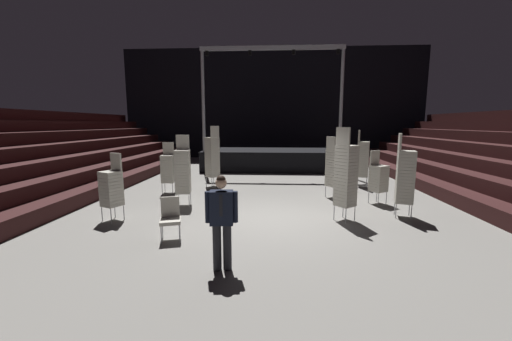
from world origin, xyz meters
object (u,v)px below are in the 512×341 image
Objects in this scene: man_with_tie at (222,217)px; chair_stack_mid_centre at (168,168)px; chair_stack_rear_left at (346,175)px; chair_stack_mid_right at (212,157)px; chair_stack_front_right at (183,171)px; chair_stack_rear_centre at (334,167)px; chair_stack_mid_left at (363,159)px; chair_stack_rear_right at (111,187)px; chair_stack_aisle_left at (405,176)px; chair_stack_front_left at (378,177)px; loose_chair_near_man at (170,216)px; stage_riser at (271,158)px.

chair_stack_mid_centre is (-3.02, 5.90, -0.02)m from man_with_tie.
chair_stack_mid_right is at bearing -173.65° from chair_stack_rear_left.
chair_stack_rear_centre is (4.93, 1.34, -0.04)m from chair_stack_front_right.
chair_stack_rear_left is (4.39, -4.22, 0.00)m from chair_stack_mid_right.
chair_stack_rear_right is at bearing -39.18° from chair_stack_mid_left.
man_with_tie is at bearing 169.06° from chair_stack_rear_right.
chair_stack_aisle_left is (-0.05, -4.16, 0.00)m from chair_stack_mid_left.
chair_stack_mid_right is (-1.61, 7.17, 0.28)m from man_with_tie.
chair_stack_mid_left is at bearing -164.79° from chair_stack_aisle_left.
chair_stack_mid_centre is at bearing -40.80° from chair_stack_front_left.
chair_stack_mid_left reaches higher than chair_stack_front_left.
chair_stack_front_left is 6.34m from chair_stack_mid_right.
chair_stack_mid_centre is 1.99× the size of loose_chair_near_man.
chair_stack_rear_right is (-1.44, -1.60, -0.21)m from chair_stack_front_right.
chair_stack_rear_right is 7.90m from chair_stack_aisle_left.
chair_stack_mid_centre is 6.02m from chair_stack_rear_centre.
chair_stack_rear_left reaches higher than chair_stack_mid_centre.
chair_stack_mid_centre is 0.88× the size of chair_stack_rear_centre.
chair_stack_rear_centre is at bearing -152.69° from loose_chair_near_man.
stage_riser is at bearing -98.89° from man_with_tie.
chair_stack_mid_left reaches higher than man_with_tie.
chair_stack_rear_left is at bearing -77.55° from stage_riser.
chair_stack_mid_centre is at bearing -58.94° from chair_stack_mid_left.
chair_stack_front_right is 5.11m from chair_stack_rear_centre.
chair_stack_aisle_left is (7.86, 0.77, 0.25)m from chair_stack_rear_right.
chair_stack_mid_left is 6.14m from chair_stack_mid_right.
chair_stack_rear_left is 1.16× the size of chair_stack_rear_centre.
loose_chair_near_man is (-1.39, 1.37, -0.43)m from man_with_tie.
chair_stack_mid_right reaches higher than chair_stack_front_left.
chair_stack_rear_right is at bearing 39.70° from chair_stack_front_right.
chair_stack_front_left is at bearing 25.49° from chair_stack_rear_centre.
chair_stack_front_left is 6.61m from loose_chair_near_man.
chair_stack_rear_right is (-7.90, -4.93, -0.25)m from chair_stack_mid_left.
chair_stack_front_right is at bearing -105.29° from chair_stack_rear_right.
chair_stack_aisle_left is at bearing -147.80° from chair_stack_rear_right.
chair_stack_front_left is 0.69× the size of chair_stack_rear_left.
stage_riser is 3.38× the size of chair_stack_front_right.
chair_stack_mid_left is (6.47, 3.33, 0.04)m from chair_stack_front_right.
man_with_tie is at bearing -12.14° from chair_stack_mid_left.
chair_stack_front_right is at bearing -95.34° from loose_chair_near_man.
chair_stack_mid_left reaches higher than chair_stack_front_right.
chair_stack_mid_right is (-5.86, 2.38, 0.38)m from chair_stack_front_left.
chair_stack_rear_centre is at bearing 135.78° from chair_stack_rear_left.
chair_stack_front_right is 2.02m from chair_stack_mid_centre.
chair_stack_mid_centre is (-7.54, -1.63, -0.21)m from chair_stack_mid_left.
chair_stack_front_right reaches higher than chair_stack_rear_centre.
chair_stack_front_right is 0.90× the size of chair_stack_rear_left.
chair_stack_rear_centre is at bearing -18.87° from chair_stack_mid_left.
man_with_tie is at bearing -62.03° from chair_stack_rear_centre.
chair_stack_aisle_left is at bearing 0.70° from chair_stack_rear_centre.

